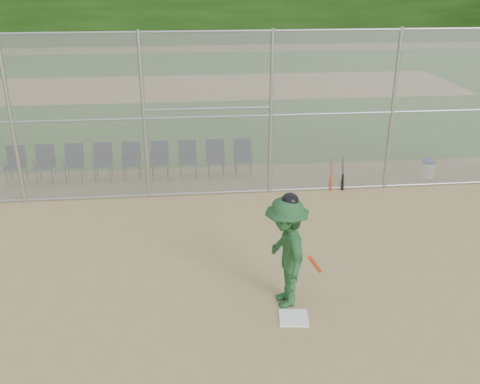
{
  "coord_description": "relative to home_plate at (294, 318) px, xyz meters",
  "views": [
    {
      "loc": [
        -1.0,
        -7.33,
        5.28
      ],
      "look_at": [
        0.0,
        2.5,
        1.1
      ],
      "focal_mm": 40.0,
      "sensor_mm": 36.0,
      "label": 1
    }
  ],
  "objects": [
    {
      "name": "batter_at_plate",
      "position": [
        -0.08,
        0.46,
        0.97
      ],
      "size": [
        1.01,
        1.36,
        2.02
      ],
      "color": "#1E4D26",
      "rests_on": "ground"
    },
    {
      "name": "chair_2",
      "position": [
        -4.62,
        6.58,
        0.47
      ],
      "size": [
        0.54,
        0.52,
        0.96
      ],
      "primitive_type": null,
      "color": "#10163B",
      "rests_on": "ground"
    },
    {
      "name": "dirt_patch_far",
      "position": [
        -0.6,
        18.26,
        -0.0
      ],
      "size": [
        24.0,
        24.0,
        0.0
      ],
      "primitive_type": "plane",
      "color": "tan",
      "rests_on": "ground"
    },
    {
      "name": "ground",
      "position": [
        -0.6,
        0.26,
        -0.01
      ],
      "size": [
        100.0,
        100.0,
        0.0
      ],
      "primitive_type": "plane",
      "color": "tan",
      "rests_on": "ground"
    },
    {
      "name": "grass_strip",
      "position": [
        -0.6,
        18.26,
        -0.0
      ],
      "size": [
        100.0,
        100.0,
        0.0
      ],
      "primitive_type": "plane",
      "color": "#28641E",
      "rests_on": "ground"
    },
    {
      "name": "spare_bats",
      "position": [
        2.14,
        5.28,
        0.41
      ],
      "size": [
        0.36,
        0.24,
        0.85
      ],
      "color": "#D84C14",
      "rests_on": "ground"
    },
    {
      "name": "chair_4",
      "position": [
        -3.12,
        6.58,
        0.47
      ],
      "size": [
        0.54,
        0.52,
        0.96
      ],
      "primitive_type": null,
      "color": "#10163B",
      "rests_on": "ground"
    },
    {
      "name": "backstop_fence",
      "position": [
        -0.6,
        5.26,
        2.06
      ],
      "size": [
        16.09,
        0.09,
        4.0
      ],
      "color": "gray",
      "rests_on": "ground"
    },
    {
      "name": "chair_5",
      "position": [
        -2.37,
        6.58,
        0.47
      ],
      "size": [
        0.54,
        0.52,
        0.96
      ],
      "primitive_type": null,
      "color": "#10163B",
      "rests_on": "ground"
    },
    {
      "name": "chair_0",
      "position": [
        -6.12,
        6.58,
        0.47
      ],
      "size": [
        0.54,
        0.52,
        0.96
      ],
      "primitive_type": null,
      "color": "#10163B",
      "rests_on": "ground"
    },
    {
      "name": "chair_7",
      "position": [
        -0.87,
        6.58,
        0.47
      ],
      "size": [
        0.54,
        0.52,
        0.96
      ],
      "primitive_type": null,
      "color": "#10163B",
      "rests_on": "ground"
    },
    {
      "name": "chair_3",
      "position": [
        -3.87,
        6.58,
        0.47
      ],
      "size": [
        0.54,
        0.52,
        0.96
      ],
      "primitive_type": null,
      "color": "#10163B",
      "rests_on": "ground"
    },
    {
      "name": "chair_6",
      "position": [
        -1.62,
        6.58,
        0.47
      ],
      "size": [
        0.54,
        0.52,
        0.96
      ],
      "primitive_type": null,
      "color": "#10163B",
      "rests_on": "ground"
    },
    {
      "name": "chair_1",
      "position": [
        -5.37,
        6.58,
        0.47
      ],
      "size": [
        0.54,
        0.52,
        0.96
      ],
      "primitive_type": null,
      "color": "#10163B",
      "rests_on": "ground"
    },
    {
      "name": "water_cooler",
      "position": [
        4.82,
        5.86,
        0.23
      ],
      "size": [
        0.38,
        0.38,
        0.48
      ],
      "color": "white",
      "rests_on": "ground"
    },
    {
      "name": "chair_8",
      "position": [
        -0.12,
        6.58,
        0.47
      ],
      "size": [
        0.54,
        0.52,
        0.96
      ],
      "primitive_type": null,
      "color": "#10163B",
      "rests_on": "ground"
    },
    {
      "name": "home_plate",
      "position": [
        0.0,
        0.0,
        0.0
      ],
      "size": [
        0.52,
        0.52,
        0.02
      ],
      "primitive_type": "cube",
      "rotation": [
        0.0,
        0.0,
        -0.12
      ],
      "color": "white",
      "rests_on": "ground"
    }
  ]
}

